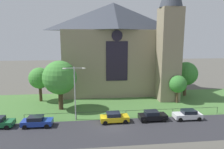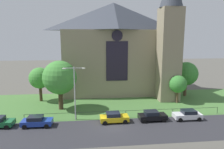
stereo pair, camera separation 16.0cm
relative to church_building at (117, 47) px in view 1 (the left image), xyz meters
The scene contains 14 objects.
ground 13.78m from the church_building, 111.63° to the right, with size 160.00×160.00×0.00m, color #56544C.
road_asphalt 23.22m from the church_building, 99.37° to the right, with size 120.00×8.00×0.01m, color #2D2D33.
grass_verge 15.10m from the church_building, 107.82° to the right, with size 120.00×20.00×0.01m, color #477538.
church_building is the anchor object (origin of this frame).
iron_railing 18.56m from the church_building, 92.76° to the right, with size 30.75×0.07×1.13m.
tree_left_near 16.51m from the church_building, 136.02° to the right, with size 5.80×5.80×8.57m.
tree_right_near 15.70m from the church_building, 43.15° to the right, with size 3.35×3.35×5.37m.
tree_right_far 16.02m from the church_building, 19.94° to the right, with size 4.98×4.98×7.32m.
tree_left_far 17.93m from the church_building, 160.08° to the right, with size 4.12×4.12×6.72m.
streetlamp_near 18.95m from the church_building, 117.89° to the right, with size 3.37×0.26×8.19m.
parked_car_blue 24.54m from the church_building, 127.70° to the right, with size 4.24×2.10×1.51m.
parked_car_yellow 20.26m from the church_building, 99.05° to the right, with size 4.25×2.13×1.51m.
parked_car_black 20.28m from the church_building, 80.34° to the right, with size 4.24×2.11×1.51m.
parked_car_white 21.93m from the church_building, 64.45° to the right, with size 4.23×2.08×1.51m.
Camera 1 is at (-2.94, -27.44, 12.31)m, focal length 32.68 mm.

